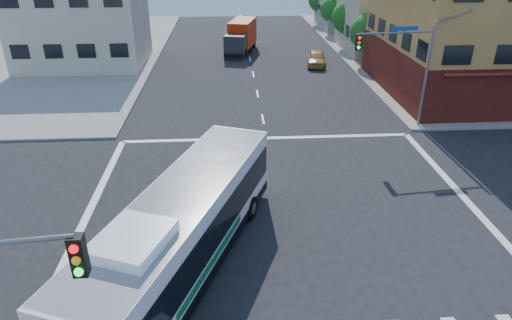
{
  "coord_description": "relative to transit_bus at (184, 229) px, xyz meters",
  "views": [
    {
      "loc": [
        -2.54,
        -18.28,
        12.21
      ],
      "look_at": [
        -1.16,
        2.93,
        1.66
      ],
      "focal_mm": 32.0,
      "sensor_mm": 36.0,
      "label": 1
    }
  ],
  "objects": [
    {
      "name": "building_east_near",
      "position": [
        21.38,
        37.47,
        2.58
      ],
      "size": [
        12.06,
        10.06,
        9.0
      ],
      "color": "tan",
      "rests_on": "ground"
    },
    {
      "name": "corner_building_ne",
      "position": [
        24.38,
        21.97,
        3.96
      ],
      "size": [
        18.1,
        15.44,
        14.0
      ],
      "color": "#B88D42",
      "rests_on": "ground"
    },
    {
      "name": "box_truck",
      "position": [
        3.55,
        37.75,
        -0.25
      ],
      "size": [
        4.0,
        8.01,
        3.47
      ],
      "rotation": [
        0.0,
        0.0,
        -0.24
      ],
      "color": "#242428",
      "rests_on": "ground"
    },
    {
      "name": "parked_car",
      "position": [
        11.1,
        31.4,
        -1.18
      ],
      "size": [
        2.56,
        4.66,
        1.5
      ],
      "primitive_type": "imported",
      "rotation": [
        0.0,
        0.0,
        -0.19
      ],
      "color": "tan",
      "rests_on": "ground"
    },
    {
      "name": "transit_bus",
      "position": [
        0.0,
        0.0,
        0.0
      ],
      "size": [
        7.49,
        13.44,
        3.94
      ],
      "rotation": [
        0.0,
        0.0,
        -0.37
      ],
      "color": "black",
      "rests_on": "ground"
    },
    {
      "name": "street_tree_a",
      "position": [
        16.3,
        31.41,
        1.66
      ],
      "size": [
        3.6,
        3.6,
        5.53
      ],
      "color": "#3B2715",
      "rests_on": "ground"
    },
    {
      "name": "building_west",
      "position": [
        -12.62,
        33.47,
        2.08
      ],
      "size": [
        12.06,
        10.06,
        8.0
      ],
      "color": "beige",
      "rests_on": "ground"
    },
    {
      "name": "ground",
      "position": [
        4.4,
        3.49,
        -1.93
      ],
      "size": [
        120.0,
        120.0,
        0.0
      ],
      "primitive_type": "plane",
      "color": "black",
      "rests_on": "ground"
    },
    {
      "name": "street_tree_c",
      "position": [
        16.3,
        47.41,
        1.53
      ],
      "size": [
        3.4,
        3.4,
        5.29
      ],
      "color": "#3B2715",
      "rests_on": "ground"
    },
    {
      "name": "signal_mast_ne",
      "position": [
        13.48,
        14.11,
        3.05
      ],
      "size": [
        7.91,
        1.13,
        8.07
      ],
      "color": "slate",
      "rests_on": "ground"
    },
    {
      "name": "street_tree_b",
      "position": [
        16.3,
        39.41,
        1.82
      ],
      "size": [
        3.8,
        3.8,
        5.79
      ],
      "color": "#3B2715",
      "rests_on": "ground"
    }
  ]
}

